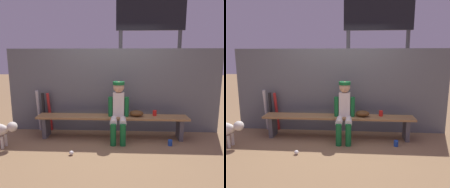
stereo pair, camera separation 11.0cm
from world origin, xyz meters
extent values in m
plane|color=olive|center=(0.00, 0.00, 0.00)|extent=(30.00, 30.00, 0.00)
cube|color=#595E63|center=(0.00, 0.42, 0.91)|extent=(4.59, 0.03, 1.81)
cube|color=olive|center=(0.00, 0.00, 0.44)|extent=(3.03, 0.36, 0.04)
cube|color=#4C4C51|center=(-1.36, 0.00, 0.21)|extent=(0.08, 0.29, 0.42)
cube|color=#4C4C51|center=(1.36, 0.00, 0.21)|extent=(0.08, 0.29, 0.42)
cube|color=silver|center=(0.13, 0.00, 0.70)|extent=(0.22, 0.13, 0.48)
sphere|color=tan|center=(0.13, 0.00, 1.05)|extent=(0.22, 0.22, 0.22)
cylinder|color=#14662D|center=(0.13, 0.00, 1.13)|extent=(0.23, 0.23, 0.06)
cylinder|color=silver|center=(0.04, -0.19, 0.42)|extent=(0.13, 0.38, 0.13)
cylinder|color=#14662D|center=(0.04, -0.38, 0.21)|extent=(0.11, 0.11, 0.42)
cylinder|color=#14662D|center=(-0.03, -0.02, 0.65)|extent=(0.09, 0.09, 0.41)
cylinder|color=silver|center=(0.22, -0.19, 0.42)|extent=(0.13, 0.38, 0.13)
cylinder|color=#14662D|center=(0.22, -0.38, 0.21)|extent=(0.11, 0.11, 0.42)
cylinder|color=#14662D|center=(0.29, -0.02, 0.65)|extent=(0.09, 0.09, 0.41)
ellipsoid|color=#593819|center=(0.49, 0.00, 0.52)|extent=(0.28, 0.20, 0.12)
cylinder|color=#B22323|center=(-1.40, 0.34, 0.43)|extent=(0.09, 0.18, 0.87)
cylinder|color=black|center=(-1.51, 0.29, 0.44)|extent=(0.07, 0.13, 0.87)
cylinder|color=#B7B7BC|center=(-1.63, 0.31, 0.47)|extent=(0.08, 0.22, 0.94)
sphere|color=white|center=(-0.65, -0.80, 0.04)|extent=(0.07, 0.07, 0.07)
cylinder|color=#1E47AD|center=(1.11, -0.33, 0.06)|extent=(0.08, 0.08, 0.11)
cylinder|color=red|center=(0.86, 0.06, 0.52)|extent=(0.08, 0.08, 0.11)
cylinder|color=#3F3F42|center=(0.15, 1.62, 1.16)|extent=(0.10, 0.10, 2.31)
cylinder|color=#3F3F42|center=(1.69, 1.62, 1.16)|extent=(0.10, 0.10, 2.31)
cube|color=black|center=(0.92, 1.62, 2.76)|extent=(1.78, 0.08, 0.90)
sphere|color=beige|center=(-1.77, -0.57, 0.40)|extent=(0.18, 0.18, 0.18)
cylinder|color=beige|center=(-1.95, -0.51, 0.11)|extent=(0.05, 0.05, 0.22)
cylinder|color=beige|center=(-1.95, -0.63, 0.11)|extent=(0.05, 0.05, 0.22)
camera|label=1|loc=(0.20, -4.06, 1.64)|focal=33.46mm
camera|label=2|loc=(0.31, -4.05, 1.64)|focal=33.46mm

